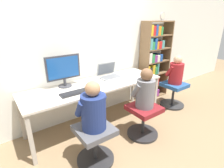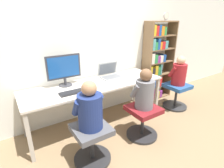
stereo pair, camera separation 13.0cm
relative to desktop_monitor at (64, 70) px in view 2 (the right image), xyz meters
name	(u,v)px [view 2 (the right image)]	position (x,y,z in m)	size (l,w,h in m)	color
ground_plane	(108,134)	(0.43, -0.54, -1.00)	(14.00, 14.00, 0.00)	#846B4C
wall_back	(83,45)	(0.43, 0.21, 0.30)	(10.00, 0.05, 2.60)	silver
desk	(96,87)	(0.43, -0.20, -0.32)	(2.27, 0.69, 0.74)	beige
desktop_monitor	(64,70)	(0.00, 0.00, 0.00)	(0.52, 0.20, 0.48)	#333338
laptop	(111,74)	(0.80, -0.04, -0.20)	(0.38, 0.30, 0.25)	gray
keyboard	(75,92)	(0.02, -0.34, -0.24)	(0.43, 0.15, 0.03)	#232326
computer_mouse_by_keyboard	(94,87)	(0.31, -0.35, -0.24)	(0.06, 0.11, 0.03)	#99999E
office_chair_left	(92,141)	(-0.02, -0.88, -0.71)	(0.48, 0.48, 0.49)	#262628
office_chair_right	(143,119)	(0.85, -0.86, -0.71)	(0.48, 0.48, 0.49)	#262628
person_at_monitor	(90,108)	(-0.02, -0.88, -0.25)	(0.36, 0.30, 0.59)	navy
person_at_laptop	(145,91)	(0.85, -0.86, -0.25)	(0.33, 0.28, 0.58)	slate
bookshelf	(156,63)	(2.00, 0.02, -0.18)	(0.72, 0.27, 1.66)	brown
desk_clock	(166,16)	(2.10, -0.04, 0.76)	(0.14, 0.03, 0.16)	#B2B2B7
office_chair_side	(176,94)	(2.06, -0.53, -0.71)	(0.48, 0.48, 0.49)	#262628
person_near_shelf	(179,73)	(2.06, -0.53, -0.26)	(0.33, 0.28, 0.56)	maroon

